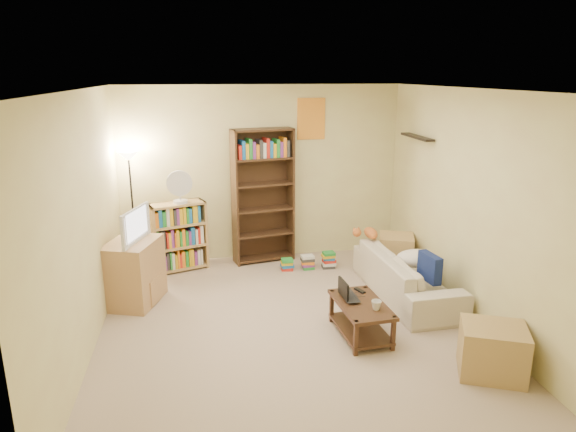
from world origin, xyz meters
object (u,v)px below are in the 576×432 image
(tabby_cat, at_px, (368,233))
(short_bookshelf, at_px, (179,237))
(tall_bookshelf, at_px, (263,193))
(side_table, at_px, (396,254))
(end_cabinet, at_px, (493,351))
(television, at_px, (130,225))
(desk_fan, at_px, (180,187))
(mug, at_px, (376,305))
(tv_stand, at_px, (134,272))
(laptop, at_px, (354,296))
(sofa, at_px, (406,275))
(floor_lamp, at_px, (130,176))
(coffee_table, at_px, (361,315))

(tabby_cat, relative_size, short_bookshelf, 0.44)
(tall_bookshelf, xyz_separation_m, side_table, (1.73, -0.77, -0.75))
(end_cabinet, bearing_deg, short_bookshelf, 132.43)
(television, height_order, desk_fan, desk_fan)
(mug, xyz_separation_m, tv_stand, (-2.50, 1.42, -0.03))
(tall_bookshelf, bearing_deg, side_table, -34.93)
(laptop, height_order, desk_fan, desk_fan)
(sofa, bearing_deg, desk_fan, 61.57)
(mug, height_order, short_bookshelf, short_bookshelf)
(television, xyz_separation_m, floor_lamp, (-0.10, 1.12, 0.36))
(tall_bookshelf, bearing_deg, tv_stand, -156.71)
(coffee_table, bearing_deg, side_table, 53.89)
(sofa, relative_size, tall_bookshelf, 0.97)
(coffee_table, height_order, end_cabinet, end_cabinet)
(laptop, xyz_separation_m, mug, (0.13, -0.32, 0.03))
(sofa, distance_m, floor_lamp, 3.82)
(side_table, bearing_deg, floor_lamp, 168.21)
(sofa, distance_m, laptop, 1.15)
(desk_fan, distance_m, end_cabinet, 4.27)
(floor_lamp, bearing_deg, television, -84.92)
(television, relative_size, end_cabinet, 1.22)
(tabby_cat, relative_size, coffee_table, 0.49)
(desk_fan, relative_size, end_cabinet, 0.80)
(short_bookshelf, distance_m, side_table, 2.99)
(short_bookshelf, bearing_deg, tall_bookshelf, -11.02)
(desk_fan, distance_m, side_table, 3.07)
(mug, relative_size, television, 0.18)
(mug, bearing_deg, short_bookshelf, 129.76)
(short_bookshelf, relative_size, side_table, 1.84)
(sofa, relative_size, mug, 15.23)
(coffee_table, xyz_separation_m, tall_bookshelf, (-0.70, 2.40, 0.78))
(tv_stand, bearing_deg, coffee_table, -8.66)
(tv_stand, distance_m, floor_lamp, 1.47)
(laptop, bearing_deg, desk_fan, 40.30)
(tv_stand, bearing_deg, short_bookshelf, 82.15)
(coffee_table, relative_size, desk_fan, 1.90)
(mug, distance_m, tv_stand, 2.87)
(tv_stand, distance_m, side_table, 3.44)
(tabby_cat, distance_m, tall_bookshelf, 1.59)
(tabby_cat, bearing_deg, end_cabinet, -81.51)
(floor_lamp, distance_m, end_cabinet, 4.87)
(short_bookshelf, xyz_separation_m, floor_lamp, (-0.59, 0.14, 0.84))
(short_bookshelf, bearing_deg, tv_stand, -135.56)
(tabby_cat, height_order, coffee_table, tabby_cat)
(laptop, xyz_separation_m, television, (-2.36, 1.10, 0.58))
(coffee_table, relative_size, tall_bookshelf, 0.45)
(mug, distance_m, short_bookshelf, 3.13)
(sofa, height_order, short_bookshelf, short_bookshelf)
(mug, bearing_deg, floor_lamp, 135.60)
(mug, bearing_deg, tall_bookshelf, 107.31)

